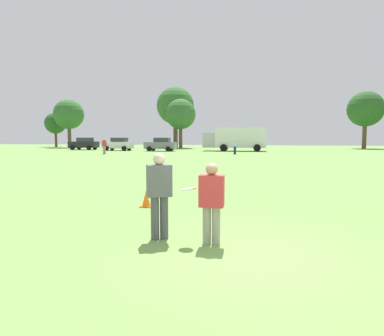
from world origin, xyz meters
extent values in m
plane|color=#6B9347|center=(0.00, 0.00, 0.00)|extent=(141.31, 141.31, 0.00)
cylinder|color=#4C4C51|center=(-1.78, 0.54, 0.43)|extent=(0.16, 0.16, 0.85)
cylinder|color=#4C4C51|center=(-1.61, 0.61, 0.43)|extent=(0.16, 0.16, 0.85)
cube|color=#595960|center=(-1.70, 0.57, 1.16)|extent=(0.54, 0.44, 0.62)
sphere|color=beige|center=(-1.70, 0.57, 1.58)|extent=(0.24, 0.24, 0.24)
cylinder|color=gray|center=(-0.57, 0.42, 0.36)|extent=(0.16, 0.16, 0.72)
cylinder|color=gray|center=(-0.74, 0.42, 0.36)|extent=(0.16, 0.16, 0.72)
cube|color=red|center=(-0.65, 0.42, 1.01)|extent=(0.46, 0.28, 0.59)
sphere|color=tan|center=(-0.65, 0.42, 1.42)|extent=(0.23, 0.23, 0.23)
cylinder|color=white|center=(-1.09, 0.48, 1.03)|extent=(0.27, 0.27, 0.07)
cube|color=#D8590C|center=(-2.87, 3.45, 0.01)|extent=(0.32, 0.32, 0.03)
cone|color=orange|center=(-2.87, 3.45, 0.26)|extent=(0.24, 0.24, 0.45)
cube|color=black|center=(-24.43, 41.24, 0.78)|extent=(4.20, 1.81, 0.90)
cube|color=#2D333D|center=(-24.18, 41.23, 1.50)|extent=(2.00, 1.64, 0.64)
cylinder|color=black|center=(-25.74, 40.24, 0.33)|extent=(0.66, 0.22, 0.66)
cylinder|color=black|center=(-25.73, 42.24, 0.33)|extent=(0.66, 0.22, 0.66)
cylinder|color=black|center=(-23.13, 40.23, 0.33)|extent=(0.66, 0.22, 0.66)
cylinder|color=black|center=(-23.13, 42.23, 0.33)|extent=(0.66, 0.22, 0.66)
cube|color=silver|center=(-18.37, 39.58, 0.78)|extent=(4.20, 1.81, 0.90)
cube|color=#2D333D|center=(-18.12, 39.58, 1.50)|extent=(2.00, 1.64, 0.64)
cylinder|color=black|center=(-19.68, 38.58, 0.33)|extent=(0.66, 0.22, 0.66)
cylinder|color=black|center=(-19.67, 40.58, 0.33)|extent=(0.66, 0.22, 0.66)
cylinder|color=black|center=(-17.07, 38.58, 0.33)|extent=(0.66, 0.22, 0.66)
cylinder|color=black|center=(-17.07, 40.57, 0.33)|extent=(0.66, 0.22, 0.66)
cube|color=slate|center=(-11.93, 38.77, 0.78)|extent=(4.20, 1.81, 0.90)
cube|color=#2D333D|center=(-11.68, 38.77, 1.50)|extent=(2.00, 1.64, 0.64)
cylinder|color=black|center=(-13.23, 37.77, 0.33)|extent=(0.66, 0.22, 0.66)
cylinder|color=black|center=(-13.23, 39.77, 0.33)|extent=(0.66, 0.22, 0.66)
cylinder|color=black|center=(-10.63, 37.77, 0.33)|extent=(0.66, 0.22, 0.66)
cylinder|color=black|center=(-10.62, 39.77, 0.33)|extent=(0.66, 0.22, 0.66)
cube|color=white|center=(-1.17, 40.82, 1.83)|extent=(6.80, 2.51, 2.70)
cube|color=#B2B2B7|center=(-5.37, 40.83, 1.48)|extent=(1.80, 2.30, 2.00)
cylinder|color=black|center=(-3.38, 39.45, 0.48)|extent=(0.96, 0.28, 0.96)
cylinder|color=black|center=(-3.38, 42.19, 0.48)|extent=(0.96, 0.28, 0.96)
cylinder|color=black|center=(1.04, 39.45, 0.48)|extent=(0.96, 0.28, 0.96)
cylinder|color=black|center=(1.04, 42.19, 0.48)|extent=(0.96, 0.28, 0.96)
cylinder|color=gray|center=(-16.30, 30.31, 0.44)|extent=(0.17, 0.17, 0.89)
cylinder|color=gray|center=(-16.13, 30.24, 0.44)|extent=(0.17, 0.17, 0.89)
cube|color=red|center=(-16.22, 30.28, 1.20)|extent=(0.55, 0.45, 0.63)
sphere|color=tan|center=(-16.22, 30.28, 1.63)|extent=(0.24, 0.24, 0.24)
cylinder|color=#1E234C|center=(-1.53, 32.60, 0.43)|extent=(0.16, 0.16, 0.86)
cylinder|color=#1E234C|center=(-1.63, 32.46, 0.43)|extent=(0.16, 0.16, 0.86)
cube|color=#9EC6E5|center=(-1.58, 32.53, 1.17)|extent=(0.49, 0.54, 0.61)
sphere|color=#D8AD8C|center=(-1.58, 32.53, 1.58)|extent=(0.23, 0.23, 0.23)
cylinder|color=brown|center=(-36.43, 53.41, 1.40)|extent=(0.47, 0.47, 2.79)
sphere|color=#285623|center=(-36.43, 53.41, 4.48)|extent=(3.99, 3.99, 3.99)
cylinder|color=brown|center=(-31.61, 49.88, 1.84)|extent=(0.61, 0.61, 3.67)
sphere|color=#33662D|center=(-31.61, 49.88, 5.90)|extent=(5.25, 5.25, 5.25)
cylinder|color=brown|center=(-12.85, 52.51, 2.29)|extent=(0.76, 0.76, 4.57)
sphere|color=#33662D|center=(-12.85, 52.51, 7.35)|extent=(6.53, 6.53, 6.53)
cylinder|color=brown|center=(-11.40, 49.91, 1.78)|extent=(0.59, 0.59, 3.55)
sphere|color=#33662D|center=(-11.40, 49.91, 5.71)|extent=(5.07, 5.07, 5.07)
cylinder|color=brown|center=(18.66, 53.74, 2.01)|extent=(0.67, 0.67, 4.01)
sphere|color=#285623|center=(18.66, 53.74, 6.45)|extent=(5.73, 5.73, 5.73)
camera|label=1|loc=(0.02, -5.71, 2.02)|focal=31.46mm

